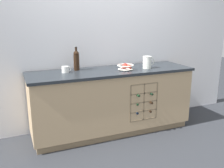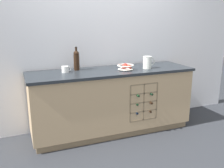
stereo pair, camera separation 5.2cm
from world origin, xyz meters
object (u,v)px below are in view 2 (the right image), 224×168
white_pitcher (148,62)px  standing_wine_bottle (76,60)px  ceramic_mug (65,69)px  fruit_bowl (126,67)px

white_pitcher → standing_wine_bottle: 0.97m
white_pitcher → ceramic_mug: size_ratio=1.45×
fruit_bowl → standing_wine_bottle: 0.66m
fruit_bowl → ceramic_mug: same height
white_pitcher → ceramic_mug: white_pitcher is taller
ceramic_mug → white_pitcher: bearing=-8.1°
white_pitcher → standing_wine_bottle: standing_wine_bottle is taller
standing_wine_bottle → fruit_bowl: bearing=-20.3°
fruit_bowl → standing_wine_bottle: standing_wine_bottle is taller
fruit_bowl → white_pitcher: white_pitcher is taller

